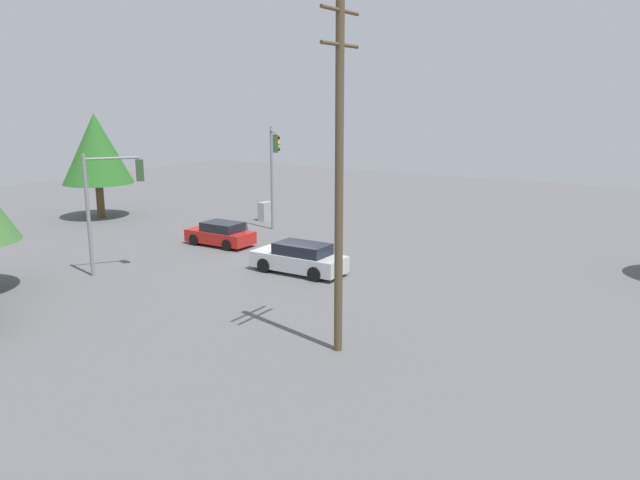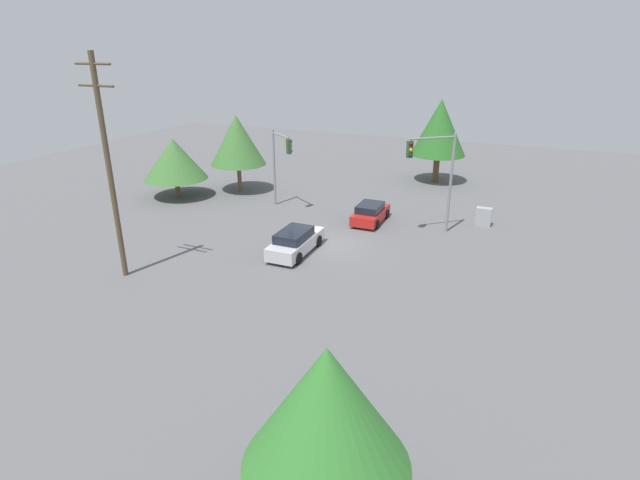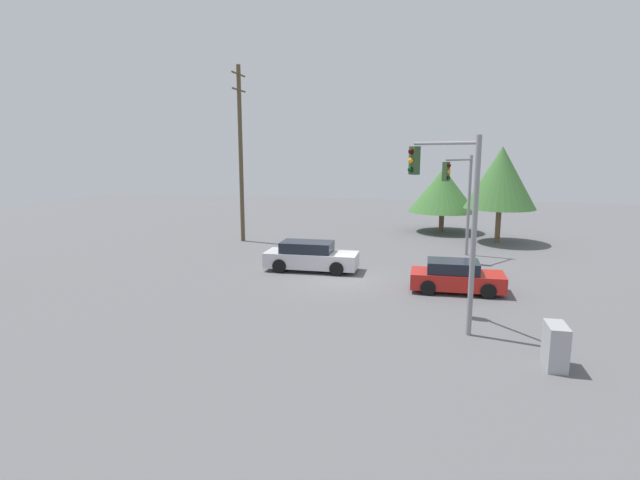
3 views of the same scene
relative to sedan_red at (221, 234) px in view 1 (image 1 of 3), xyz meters
name	(u,v)px [view 1 (image 1 of 3)]	position (x,y,z in m)	size (l,w,h in m)	color
ground_plane	(286,262)	(-1.12, -5.43, -0.67)	(80.00, 80.00, 0.00)	#5B5B5E
sedan_red	(221,234)	(0.00, 0.00, 0.00)	(1.91, 4.03, 1.39)	red
sedan_silver	(299,258)	(-2.48, -7.21, 0.07)	(1.92, 4.79, 1.52)	silver
traffic_signal_main	(110,193)	(-7.36, 0.45, 3.32)	(2.35, 1.76, 5.91)	gray
traffic_signal_cross	(273,162)	(4.43, -0.66, 3.87)	(2.71, 2.40, 6.70)	gray
utility_pole_tall	(339,172)	(-9.81, -13.72, 5.47)	(2.20, 0.28, 11.67)	brown
electrical_cabinet	(265,211)	(7.53, 2.39, -0.02)	(1.06, 0.55, 1.30)	#9EA0A3
tree_behind	(96,149)	(2.12, 13.15, 4.26)	(4.91, 4.91, 7.43)	brown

